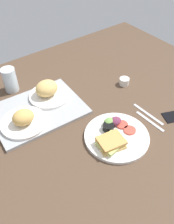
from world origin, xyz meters
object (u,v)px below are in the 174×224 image
object	(u,v)px
bread_plate_near	(23,120)
drinking_glass	(10,80)
espresso_cup	(124,81)
serving_tray	(38,110)
bread_plate_far	(48,91)
knife	(148,114)
fork	(150,121)
plate_with_salad	(115,135)

from	to	relation	value
bread_plate_near	drinking_glass	world-z (taller)	drinking_glass
drinking_glass	espresso_cup	xyz separation A→B (cm)	(53.86, -33.64, -4.84)
serving_tray	espresso_cup	distance (cm)	51.74
bread_plate_far	knife	size ratio (longest dim) A/B	1.14
bread_plate_near	bread_plate_far	xyz separation A→B (cm)	(19.48, 10.89, 0.86)
bread_plate_far	bread_plate_near	bearing A→B (deg)	-150.79
drinking_glass	fork	distance (cm)	77.07
drinking_glass	fork	size ratio (longest dim) A/B	0.80
bread_plate_near	espresso_cup	size ratio (longest dim) A/B	3.88
bread_plate_far	fork	distance (cm)	54.36
serving_tray	espresso_cup	xyz separation A→B (cm)	(50.88, -9.32, 1.20)
serving_tray	espresso_cup	size ratio (longest dim) A/B	8.04
espresso_cup	knife	bearing A→B (deg)	-106.01
bread_plate_far	drinking_glass	bearing A→B (deg)	123.52
bread_plate_near	bread_plate_far	size ratio (longest dim) A/B	1.01
serving_tray	fork	size ratio (longest dim) A/B	2.65
bread_plate_far	drinking_glass	xyz separation A→B (cm)	(-12.52, 18.89, 1.66)
fork	knife	world-z (taller)	same
serving_tray	drinking_glass	distance (cm)	25.24
knife	plate_with_salad	bearing A→B (deg)	91.77
espresso_cup	knife	size ratio (longest dim) A/B	0.29
plate_with_salad	drinking_glass	bearing A→B (deg)	110.57
bread_plate_near	drinking_glass	distance (cm)	30.69
espresso_cup	bread_plate_far	bearing A→B (deg)	160.36
plate_with_salad	knife	xyz separation A→B (cm)	(23.65, 1.59, -1.41)
bread_plate_near	drinking_glass	bearing A→B (deg)	76.83
bread_plate_near	plate_with_salad	xyz separation A→B (cm)	(29.81, -31.09, -2.65)
bread_plate_near	espresso_cup	xyz separation A→B (cm)	(60.82, -3.86, -2.32)
plate_with_salad	espresso_cup	distance (cm)	41.27
plate_with_salad	espresso_cup	world-z (taller)	plate_with_salad
bread_plate_near	drinking_glass	size ratio (longest dim) A/B	1.59
serving_tray	drinking_glass	xyz separation A→B (cm)	(-2.97, 24.33, 6.04)
bread_plate_far	drinking_glass	world-z (taller)	drinking_glass
bread_plate_far	plate_with_salad	distance (cm)	43.38
serving_tray	bread_plate_far	bearing A→B (deg)	29.67
espresso_cup	serving_tray	bearing A→B (deg)	169.63
plate_with_salad	drinking_glass	xyz separation A→B (cm)	(-22.84, 60.88, 5.17)
drinking_glass	espresso_cup	world-z (taller)	drinking_glass
plate_with_salad	fork	xyz separation A→B (cm)	(20.65, -2.41, -1.41)
fork	knife	size ratio (longest dim) A/B	0.89
serving_tray	espresso_cup	bearing A→B (deg)	-10.37
knife	drinking_glass	bearing A→B (deg)	36.03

